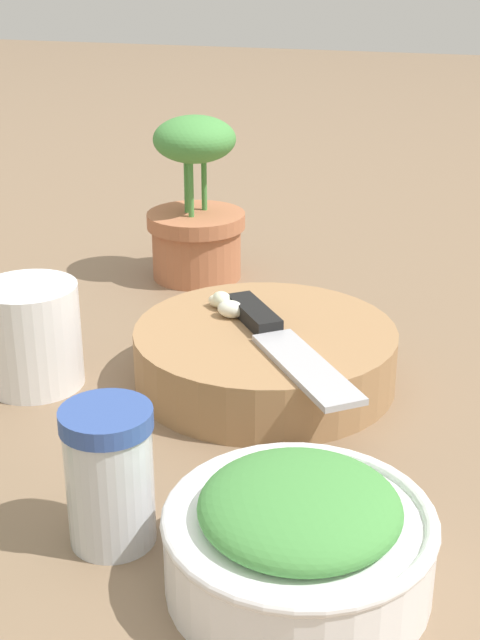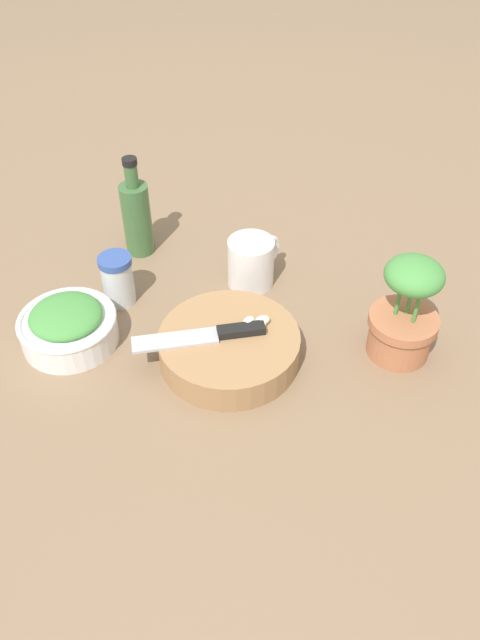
{
  "view_description": "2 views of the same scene",
  "coord_description": "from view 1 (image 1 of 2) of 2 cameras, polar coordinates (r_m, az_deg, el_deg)",
  "views": [
    {
      "loc": [
        -0.63,
        -0.21,
        0.35
      ],
      "look_at": [
        0.02,
        -0.02,
        0.06
      ],
      "focal_mm": 50.0,
      "sensor_mm": 36.0,
      "label": 1
    },
    {
      "loc": [
        0.37,
        -0.64,
        0.71
      ],
      "look_at": [
        0.04,
        -0.02,
        0.07
      ],
      "focal_mm": 35.0,
      "sensor_mm": 36.0,
      "label": 2
    }
  ],
  "objects": [
    {
      "name": "coffee_mug",
      "position": [
        0.76,
        -13.33,
        -0.93
      ],
      "size": [
        0.08,
        0.11,
        0.09
      ],
      "color": "white",
      "rests_on": "ground_plane"
    },
    {
      "name": "cutting_board",
      "position": [
        0.75,
        1.62,
        -2.29
      ],
      "size": [
        0.22,
        0.22,
        0.05
      ],
      "color": "#9E754C",
      "rests_on": "ground_plane"
    },
    {
      "name": "herb_bowl",
      "position": [
        0.52,
        3.79,
        -13.68
      ],
      "size": [
        0.16,
        0.16,
        0.07
      ],
      "color": "white",
      "rests_on": "ground_plane"
    },
    {
      "name": "potted_herb",
      "position": [
        0.98,
        -2.84,
        7.02
      ],
      "size": [
        0.11,
        0.11,
        0.18
      ],
      "color": "#B26B47",
      "rests_on": "ground_plane"
    },
    {
      "name": "ground_plane",
      "position": [
        0.75,
        -1.62,
        -4.65
      ],
      "size": [
        5.0,
        5.0,
        0.0
      ],
      "primitive_type": "plane",
      "color": "#7F664C"
    },
    {
      "name": "garlic_cloves",
      "position": [
        0.77,
        -0.79,
        1.04
      ],
      "size": [
        0.04,
        0.04,
        0.02
      ],
      "color": "#EEE0C9",
      "rests_on": "cutting_board"
    },
    {
      "name": "chef_knife",
      "position": [
        0.71,
        2.52,
        -1.28
      ],
      "size": [
        0.18,
        0.15,
        0.01
      ],
      "rotation": [
        0.0,
        0.0,
        2.24
      ],
      "color": "black",
      "rests_on": "cutting_board"
    },
    {
      "name": "spice_jar",
      "position": [
        0.56,
        -8.42,
        -9.8
      ],
      "size": [
        0.06,
        0.06,
        0.09
      ],
      "color": "silver",
      "rests_on": "ground_plane"
    }
  ]
}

